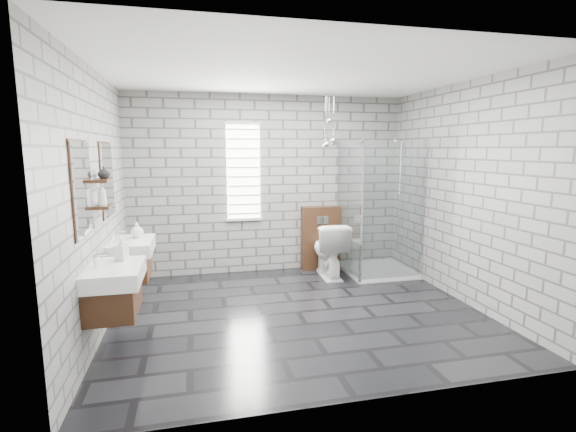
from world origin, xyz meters
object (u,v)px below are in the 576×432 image
object	(u,v)px
toilet	(329,249)
vanity_right	(128,248)
shower_enclosure	(375,242)
vanity_left	(110,276)
cistern_panel	(320,238)

from	to	relation	value
toilet	vanity_right	bearing A→B (deg)	19.00
shower_enclosure	toilet	world-z (taller)	shower_enclosure
vanity_right	shower_enclosure	bearing A→B (deg)	11.36
shower_enclosure	toilet	xyz separation A→B (m)	(-0.70, 0.09, -0.09)
vanity_left	toilet	world-z (taller)	vanity_left
vanity_left	cistern_panel	world-z (taller)	vanity_left
cistern_panel	shower_enclosure	xyz separation A→B (m)	(0.70, -0.52, 0.00)
shower_enclosure	toilet	bearing A→B (deg)	172.42
vanity_left	vanity_right	world-z (taller)	same
vanity_right	shower_enclosure	distance (m)	3.49
vanity_left	cistern_panel	distance (m)	3.57
cistern_panel	toilet	distance (m)	0.43
vanity_left	toilet	xyz separation A→B (m)	(2.71, 1.90, -0.35)
shower_enclosure	toilet	size ratio (longest dim) A/B	2.47
vanity_right	toilet	world-z (taller)	vanity_right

